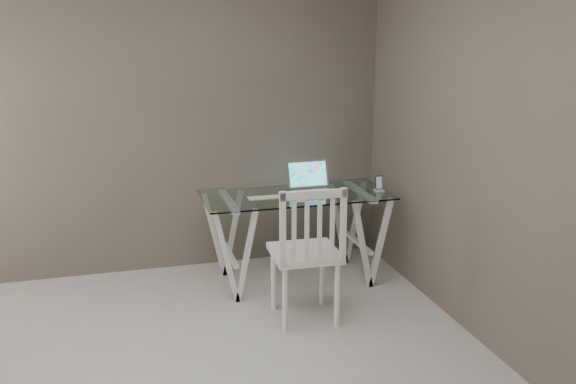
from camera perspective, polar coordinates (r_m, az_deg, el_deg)
room at (r=3.17m, az=-11.32°, el=7.92°), size 4.50×4.52×2.71m
desk at (r=5.26m, az=0.70°, el=-4.00°), size 1.50×0.70×0.75m
chair at (r=4.48m, az=1.78°, el=-5.04°), size 0.48×0.48×1.02m
laptop at (r=5.21m, az=2.06°, el=0.64°), size 0.35×0.32×0.24m
keyboard at (r=5.03m, az=-2.16°, el=-0.53°), size 0.27×0.12×0.01m
mouse at (r=4.91m, az=1.20°, el=-0.75°), size 0.10×0.06×0.03m
phone_dock at (r=5.29m, az=8.09°, el=0.45°), size 0.07×0.07×0.13m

